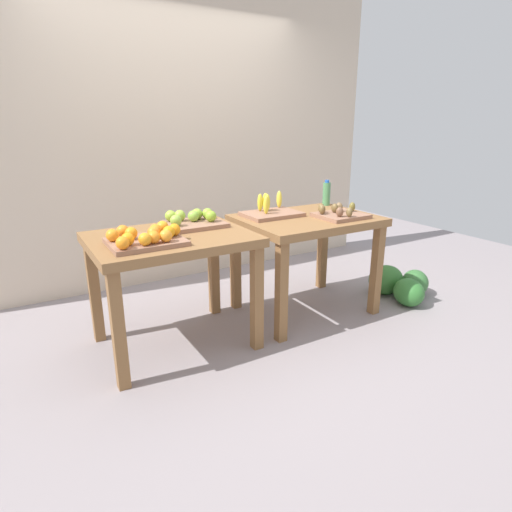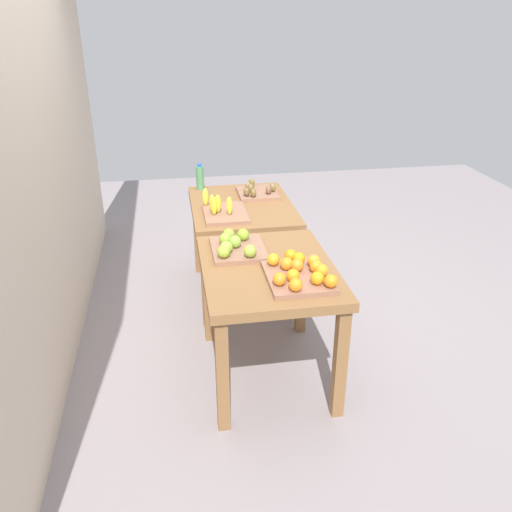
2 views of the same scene
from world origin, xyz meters
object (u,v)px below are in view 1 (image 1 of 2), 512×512
Objects in this scene: display_table_left at (172,252)px; kiwi_bin at (340,214)px; apple_bin at (193,220)px; water_bottle at (327,194)px; display_table_right at (306,231)px; orange_bin at (146,238)px; watermelon_pile at (400,284)px; banana_crate at (271,211)px.

display_table_left is 2.89× the size of kiwi_bin.
water_bottle is (1.33, 0.13, 0.06)m from apple_bin.
orange_bin is (-1.32, -0.15, 0.16)m from display_table_right.
water_bottle reaches higher than display_table_right.
water_bottle is at bearing 14.14° from orange_bin.
watermelon_pile is (0.71, -0.07, -0.70)m from kiwi_bin.
orange_bin is 2.05× the size of water_bottle.
kiwi_bin reaches higher than display_table_right.
water_bottle is at bearing 61.96° from kiwi_bin.
kiwi_bin is 0.52m from water_bottle.
orange_bin is at bearing -163.59° from banana_crate.
banana_crate is (-0.22, 0.18, 0.16)m from display_table_right.
display_table_left is at bearing 173.27° from kiwi_bin.
banana_crate is 1.39m from watermelon_pile.
kiwi_bin is at bearing -0.35° from orange_bin.
banana_crate is 1.97× the size of water_bottle.
water_bottle reaches higher than kiwi_bin.
display_table_right is 0.92m from apple_bin.
apple_bin is at bearing 35.78° from display_table_left.
display_table_left is 4.66× the size of water_bottle.
water_bottle is 1.05m from watermelon_pile.
banana_crate is at bearing 16.41° from orange_bin.
display_table_left is 1.34m from kiwi_bin.
apple_bin is at bearing 35.75° from orange_bin.
kiwi_bin reaches higher than watermelon_pile.
apple_bin is (0.23, 0.17, 0.16)m from display_table_left.
display_table_left is at bearing 180.00° from display_table_right.
watermelon_pile is (2.23, -0.08, -0.72)m from orange_bin.
banana_crate is 1.22× the size of kiwi_bin.
orange_bin is at bearing -144.25° from apple_bin.
display_table_right is at bearing 0.00° from display_table_left.
orange_bin is 1.12× the size of apple_bin.
kiwi_bin is at bearing -118.04° from water_bottle.
banana_crate is at bearing 141.61° from display_table_right.
banana_crate is 0.54m from kiwi_bin.
kiwi_bin is at bearing -6.73° from display_table_left.
display_table_right is 4.66× the size of water_bottle.
water_bottle is at bearing 5.69° from apple_bin.
water_bottle is (0.66, 0.12, 0.07)m from banana_crate.
kiwi_bin is (1.52, -0.01, -0.01)m from orange_bin.
orange_bin is (-0.20, -0.15, 0.16)m from display_table_left.
banana_crate is (0.90, 0.18, 0.16)m from display_table_left.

